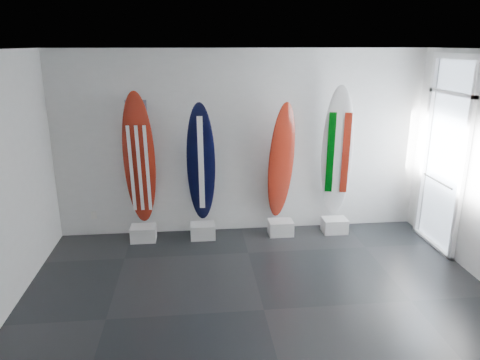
{
  "coord_description": "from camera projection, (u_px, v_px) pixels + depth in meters",
  "views": [
    {
      "loc": [
        -0.78,
        -4.63,
        3.06
      ],
      "look_at": [
        -0.14,
        1.4,
        1.21
      ],
      "focal_mm": 33.54,
      "sensor_mm": 36.0,
      "label": 1
    }
  ],
  "objects": [
    {
      "name": "ceiling",
      "position": [
        269.0,
        50.0,
        4.5
      ],
      "size": [
        6.0,
        6.0,
        0.0
      ],
      "primitive_type": "plane",
      "rotation": [
        3.14,
        0.0,
        0.0
      ],
      "color": "white",
      "rests_on": "wall_back"
    },
    {
      "name": "display_block_usa",
      "position": [
        144.0,
        233.0,
        7.25
      ],
      "size": [
        0.4,
        0.3,
        0.24
      ],
      "primitive_type": "cube",
      "color": "silver",
      "rests_on": "floor"
    },
    {
      "name": "surfboard_navy",
      "position": [
        201.0,
        164.0,
        7.11
      ],
      "size": [
        0.48,
        0.39,
        2.0
      ],
      "primitive_type": "ellipsoid",
      "rotation": [
        0.14,
        0.0,
        -0.07
      ],
      "color": "black",
      "rests_on": "display_block_navy"
    },
    {
      "name": "display_block_navy",
      "position": [
        203.0,
        231.0,
        7.34
      ],
      "size": [
        0.4,
        0.3,
        0.24
      ],
      "primitive_type": "cube",
      "color": "silver",
      "rests_on": "floor"
    },
    {
      "name": "glass_door",
      "position": [
        444.0,
        157.0,
        6.73
      ],
      "size": [
        0.12,
        1.16,
        2.85
      ],
      "primitive_type": null,
      "color": "white",
      "rests_on": "floor"
    },
    {
      "name": "floor",
      "position": [
        264.0,
        310.0,
        5.37
      ],
      "size": [
        6.0,
        6.0,
        0.0
      ],
      "primitive_type": "plane",
      "color": "black",
      "rests_on": "ground"
    },
    {
      "name": "wall_front",
      "position": [
        336.0,
        329.0,
        2.56
      ],
      "size": [
        6.0,
        0.0,
        6.0
      ],
      "primitive_type": "plane",
      "rotation": [
        -1.57,
        0.0,
        0.0
      ],
      "color": "silver",
      "rests_on": "ground"
    },
    {
      "name": "display_block_italy",
      "position": [
        334.0,
        225.0,
        7.57
      ],
      "size": [
        0.4,
        0.3,
        0.24
      ],
      "primitive_type": "cube",
      "color": "silver",
      "rests_on": "floor"
    },
    {
      "name": "surfboard_italy",
      "position": [
        337.0,
        153.0,
        7.3
      ],
      "size": [
        0.56,
        0.42,
        2.23
      ],
      "primitive_type": "ellipsoid",
      "rotation": [
        0.1,
        0.0,
        -0.26
      ],
      "color": "white",
      "rests_on": "display_block_italy"
    },
    {
      "name": "wall_outlet",
      "position": [
        94.0,
        215.0,
        7.38
      ],
      "size": [
        0.09,
        0.02,
        0.13
      ],
      "primitive_type": "cube",
      "color": "silver",
      "rests_on": "wall_back"
    },
    {
      "name": "wall_back",
      "position": [
        241.0,
        143.0,
        7.31
      ],
      "size": [
        6.0,
        0.0,
        6.0
      ],
      "primitive_type": "plane",
      "rotation": [
        1.57,
        0.0,
        0.0
      ],
      "color": "silver",
      "rests_on": "ground"
    },
    {
      "name": "surfboard_usa",
      "position": [
        139.0,
        160.0,
        6.99
      ],
      "size": [
        0.5,
        0.35,
        2.17
      ],
      "primitive_type": "ellipsoid",
      "rotation": [
        0.12,
        0.0,
        -0.02
      ],
      "color": "maroon",
      "rests_on": "display_block_usa"
    },
    {
      "name": "surfboard_swiss",
      "position": [
        281.0,
        162.0,
        7.25
      ],
      "size": [
        0.53,
        0.47,
        1.98
      ],
      "primitive_type": "ellipsoid",
      "rotation": [
        0.14,
        0.0,
        0.26
      ],
      "color": "maroon",
      "rests_on": "display_block_swiss"
    },
    {
      "name": "display_block_swiss",
      "position": [
        281.0,
        228.0,
        7.47
      ],
      "size": [
        0.4,
        0.3,
        0.24
      ],
      "primitive_type": "cube",
      "color": "silver",
      "rests_on": "floor"
    }
  ]
}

